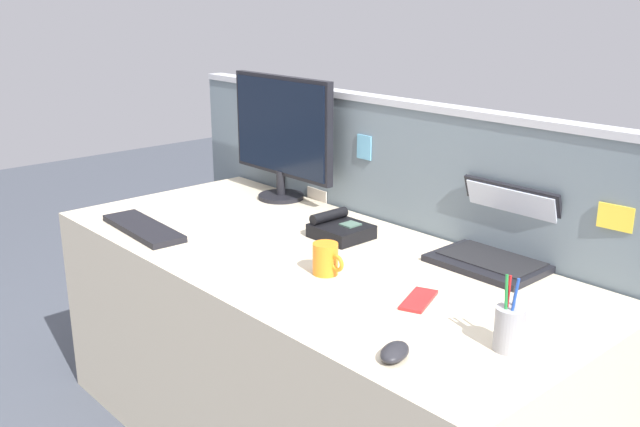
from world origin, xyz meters
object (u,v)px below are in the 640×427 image
desk_phone (340,229)px  cell_phone_red_case (419,300)px  desktop_monitor (282,131)px  pen_cup (509,328)px  laptop (501,244)px  computer_mouse_right_hand (395,352)px  coffee_mug (326,259)px  keyboard_main (143,228)px

desk_phone → cell_phone_red_case: 0.57m
desktop_monitor → pen_cup: (1.35, -0.43, -0.22)m
desktop_monitor → cell_phone_red_case: desktop_monitor is taller
laptop → computer_mouse_right_hand: size_ratio=3.32×
coffee_mug → laptop: bearing=58.9°
laptop → computer_mouse_right_hand: 0.73m
desktop_monitor → pen_cup: 1.43m
desktop_monitor → cell_phone_red_case: (1.03, -0.37, -0.27)m
keyboard_main → pen_cup: size_ratio=2.19×
computer_mouse_right_hand → coffee_mug: bearing=132.7°
computer_mouse_right_hand → pen_cup: 0.27m
cell_phone_red_case → coffee_mug: coffee_mug is taller
laptop → coffee_mug: laptop is taller
desktop_monitor → computer_mouse_right_hand: desktop_monitor is taller
computer_mouse_right_hand → desktop_monitor: bearing=129.6°
desk_phone → desktop_monitor: bearing=162.1°
desktop_monitor → desk_phone: bearing=-17.9°
desktop_monitor → cell_phone_red_case: 1.13m
keyboard_main → laptop: bearing=37.1°
pen_cup → cell_phone_red_case: (-0.32, 0.05, -0.05)m
desk_phone → coffee_mug: (0.21, -0.26, 0.02)m
desk_phone → computer_mouse_right_hand: (0.69, -0.49, -0.01)m
desk_phone → keyboard_main: bearing=-137.4°
desk_phone → coffee_mug: coffee_mug is taller
desk_phone → cell_phone_red_case: bearing=-21.6°
desktop_monitor → laptop: 1.03m
desk_phone → pen_cup: (0.84, -0.26, 0.03)m
desk_phone → laptop: bearing=22.9°
desktop_monitor → coffee_mug: 0.87m
pen_cup → cell_phone_red_case: pen_cup is taller
laptop → pen_cup: 0.58m
desktop_monitor → coffee_mug: bearing=-30.4°
computer_mouse_right_hand → desk_phone: bearing=123.0°
keyboard_main → computer_mouse_right_hand: computer_mouse_right_hand is taller
desktop_monitor → computer_mouse_right_hand: (1.20, -0.65, -0.26)m
computer_mouse_right_hand → cell_phone_red_case: 0.33m
laptop → desk_phone: (-0.50, -0.21, -0.03)m
pen_cup → cell_phone_red_case: bearing=170.2°
desk_phone → pen_cup: size_ratio=0.95×
pen_cup → coffee_mug: (-0.63, 0.00, -0.01)m
coffee_mug → cell_phone_red_case: bearing=9.5°
desktop_monitor → keyboard_main: size_ratio=1.38×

